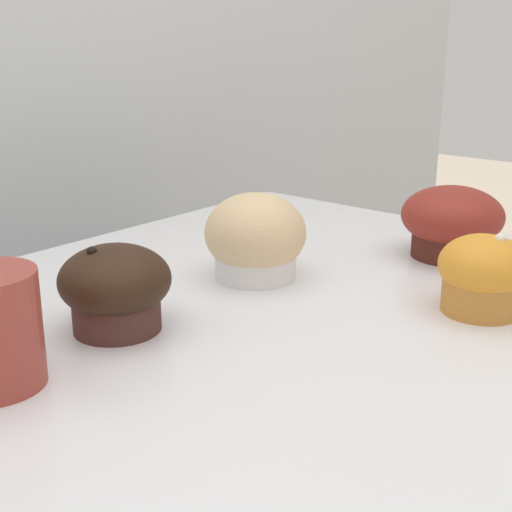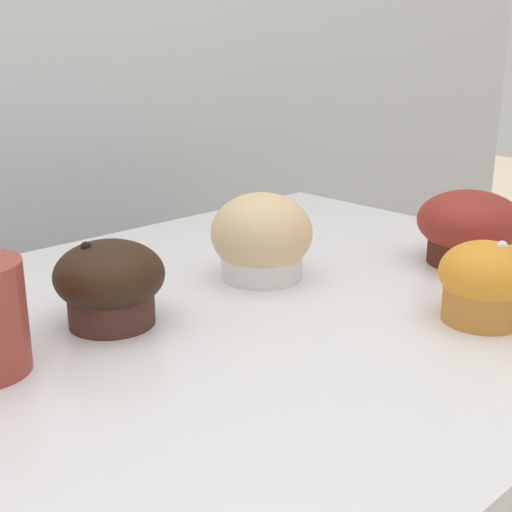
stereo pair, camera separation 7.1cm
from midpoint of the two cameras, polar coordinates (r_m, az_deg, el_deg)
muffin_front_center at (r=0.77m, az=-2.69°, el=1.34°), size 0.11×0.11×0.09m
muffin_back_left at (r=0.65m, az=-14.26°, el=-2.54°), size 0.10×0.10×0.08m
muffin_back_right at (r=0.87m, az=13.17°, el=2.66°), size 0.12×0.12×0.09m
muffin_front_right at (r=0.70m, az=14.97°, el=-1.46°), size 0.09×0.09×0.08m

